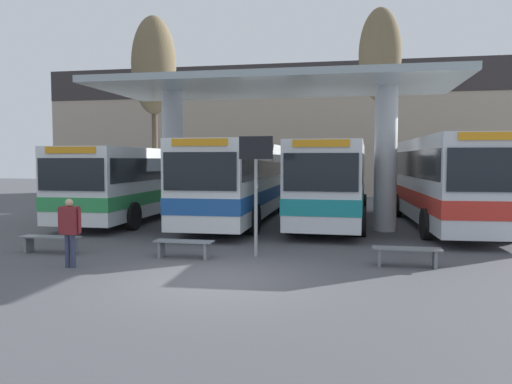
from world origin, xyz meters
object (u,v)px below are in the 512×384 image
Objects in this scene: waiting_bench_mid_platform at (50,240)px; waiting_bench_far_platform at (407,253)px; waiting_bench_near_pillar at (184,245)px; poplar_tree_behind_left at (380,58)px; poplar_tree_behind_right at (154,67)px; transit_bus_center_bay at (242,178)px; transit_bus_far_right_bay at (443,178)px; pedestrian_waiting at (70,226)px; transit_bus_left_bay at (135,180)px; transit_bus_right_bay at (332,179)px; info_sign_platform at (256,172)px.

waiting_bench_far_platform is at bearing 0.00° from waiting_bench_mid_platform.
waiting_bench_near_pillar is 0.16× the size of poplar_tree_behind_left.
waiting_bench_mid_platform is at bearing 180.00° from waiting_bench_near_pillar.
poplar_tree_behind_right reaches higher than poplar_tree_behind_left.
transit_bus_center_bay is 10.16m from waiting_bench_far_platform.
transit_bus_far_right_bay is 8.32m from waiting_bench_far_platform.
transit_bus_far_right_bay reaches higher than waiting_bench_near_pillar.
waiting_bench_far_platform is at bearing 13.07° from pedestrian_waiting.
transit_bus_left_bay is at bearing 122.33° from waiting_bench_near_pillar.
transit_bus_left_bay is 6.22× the size of pedestrian_waiting.
transit_bus_left_bay is 4.67m from transit_bus_center_bay.
transit_bus_right_bay is 8.79m from waiting_bench_near_pillar.
waiting_bench_far_platform is at bearing 125.18° from transit_bus_center_bay.
transit_bus_center_bay is at bearing -35.72° from poplar_tree_behind_right.
info_sign_platform is 0.32× the size of poplar_tree_behind_right.
info_sign_platform is at bearing -56.71° from poplar_tree_behind_right.
transit_bus_left_bay is 13.12m from waiting_bench_far_platform.
waiting_bench_mid_platform is 0.17× the size of poplar_tree_behind_left.
transit_bus_right_bay is 1.07× the size of poplar_tree_behind_right.
info_sign_platform is 13.19m from poplar_tree_behind_left.
waiting_bench_near_pillar is (4.89, -7.72, -1.37)m from transit_bus_left_bay.
transit_bus_far_right_bay is 9.43m from info_sign_platform.
pedestrian_waiting is (-7.91, -1.62, 0.67)m from waiting_bench_far_platform.
transit_bus_center_bay is 9.05m from waiting_bench_mid_platform.
transit_bus_right_bay is at bearing 46.91° from waiting_bench_mid_platform.
waiting_bench_mid_platform is at bearing -81.13° from poplar_tree_behind_right.
transit_bus_far_right_bay is 7.40× the size of waiting_bench_near_pillar.
transit_bus_far_right_bay is at bearing 34.12° from waiting_bench_mid_platform.
poplar_tree_behind_right is (-5.53, 3.97, 5.52)m from transit_bus_center_bay.
transit_bus_center_bay is at bearing 105.19° from info_sign_platform.
poplar_tree_behind_left is at bearing -157.74° from transit_bus_left_bay.
pedestrian_waiting is (-5.81, -9.53, -0.78)m from transit_bus_right_bay.
transit_bus_far_right_bay is 6.98× the size of pedestrian_waiting.
transit_bus_left_bay is 9.72m from pedestrian_waiting.
transit_bus_far_right_bay is (12.65, 0.16, 0.17)m from transit_bus_left_bay.
transit_bus_center_bay is 7.39× the size of waiting_bench_mid_platform.
transit_bus_left_bay is at bearing 97.45° from waiting_bench_mid_platform.
waiting_bench_near_pillar is 0.93× the size of waiting_bench_mid_platform.
transit_bus_left_bay is 3.22× the size of info_sign_platform.
poplar_tree_behind_right is at bearing -179.84° from poplar_tree_behind_left.
waiting_bench_mid_platform is 0.17× the size of poplar_tree_behind_right.
pedestrian_waiting is (-2.29, -1.62, 0.67)m from waiting_bench_near_pillar.
poplar_tree_behind_right is (-3.49, 13.75, 6.32)m from pedestrian_waiting.
transit_bus_far_right_bay is 14.15m from waiting_bench_mid_platform.
transit_bus_center_bay is 8.76m from poplar_tree_behind_right.
poplar_tree_behind_right is (-7.58, 11.55, 5.07)m from info_sign_platform.
transit_bus_right_bay is 4.24m from transit_bus_far_right_bay.
transit_bus_far_right_bay is at bearing 44.93° from pedestrian_waiting.
info_sign_platform is at bearing 5.85° from waiting_bench_mid_platform.
poplar_tree_behind_right reaches higher than transit_bus_center_bay.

